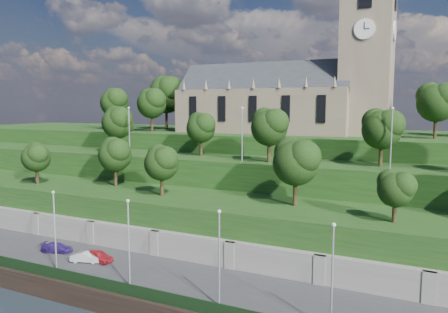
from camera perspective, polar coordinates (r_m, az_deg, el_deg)
The scene contains 16 objects.
promenade at distance 48.46m, azimuth -7.56°, elevation -16.44°, with size 160.00×12.00×2.00m, color #2D2D30.
quay_wall at distance 43.95m, azimuth -12.14°, elevation -18.90°, with size 160.00×0.50×2.20m, color black.
fence at distance 43.80m, azimuth -11.64°, elevation -16.83°, with size 160.00×0.10×1.20m, color black.
retaining_wall at distance 52.66m, azimuth -3.92°, elevation -12.74°, with size 160.00×2.10×5.00m.
embankment_lower at distance 57.26m, azimuth -0.91°, elevation -9.55°, with size 160.00×12.00×8.00m, color #183812.
embankment_upper at distance 66.50m, azimuth 3.37°, elevation -5.50°, with size 160.00×10.00×12.00m, color #183812.
hilltop at distance 85.73m, azimuth 8.74°, elevation -1.82°, with size 160.00×32.00×15.00m, color #183812.
church at distance 80.80m, azimuth 8.62°, elevation 8.36°, with size 38.60×12.35×27.60m.
trees_lower at distance 54.96m, azimuth 1.29°, elevation -0.70°, with size 66.50×8.66×8.21m.
trees_upper at distance 62.25m, azimuth 7.87°, elevation 4.16°, with size 60.66×8.18×8.46m.
trees_hilltop at distance 81.37m, azimuth 5.82°, elevation 7.73°, with size 77.96×16.12×11.47m.
lamp_posts_promenade at distance 44.84m, azimuth -12.34°, elevation -10.22°, with size 60.36×0.36×8.87m.
lamp_posts_upper at distance 62.36m, azimuth 2.38°, elevation 3.47°, with size 40.36×0.36×7.84m.
car_left at distance 53.84m, azimuth -16.10°, elevation -12.37°, with size 1.55×3.86×1.32m, color #A91C24.
car_middle at distance 54.04m, azimuth -17.53°, elevation -12.42°, with size 1.26×3.61×1.19m, color #9A9A9F.
car_right at distance 58.71m, azimuth -20.97°, elevation -11.04°, with size 1.59×3.91×1.13m, color navy.
Camera 1 is at (24.72, -31.15, 19.89)m, focal length 35.00 mm.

